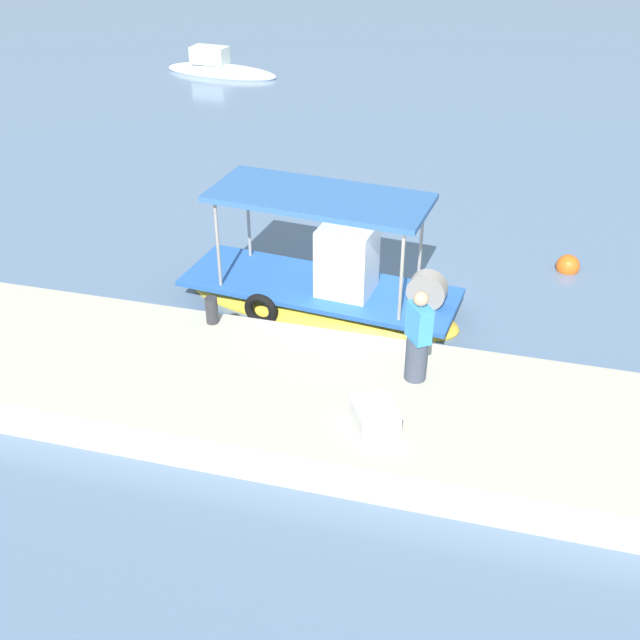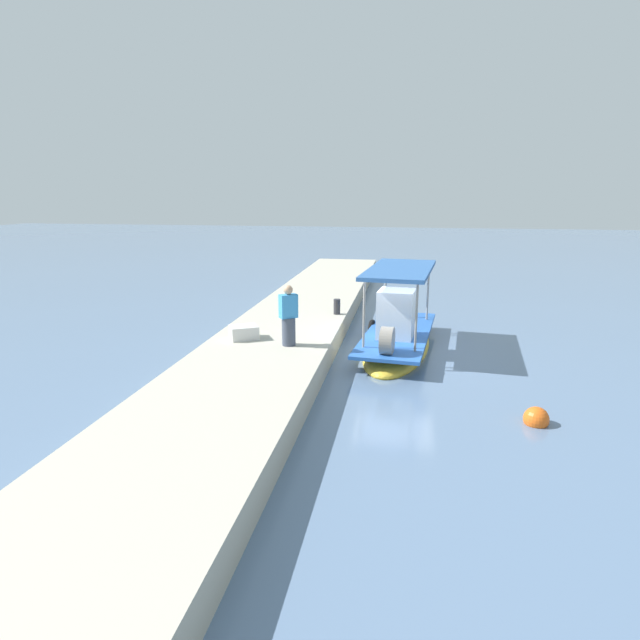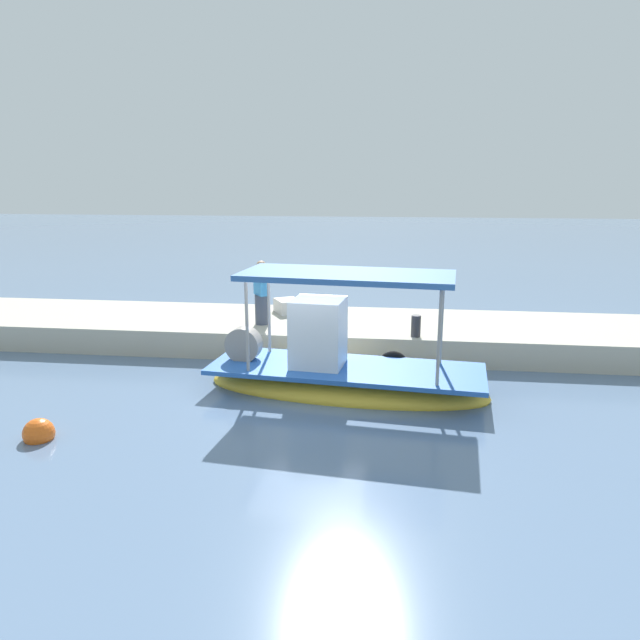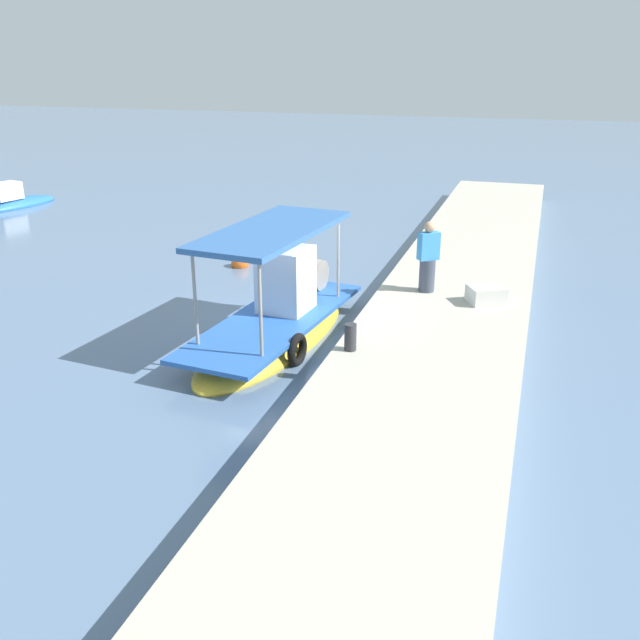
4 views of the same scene
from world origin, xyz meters
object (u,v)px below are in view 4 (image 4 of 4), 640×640
main_fishing_boat (277,321)px  fisherman_near_bollard (428,260)px  cargo_crate (486,295)px  marker_buoy (240,263)px  moored_boat_near (14,203)px  mooring_bollard (350,337)px

main_fishing_boat → fisherman_near_bollard: bearing=-51.1°
cargo_crate → marker_buoy: 8.32m
moored_boat_near → cargo_crate: bearing=-112.6°
marker_buoy → moored_boat_near: size_ratio=0.13×
main_fishing_boat → moored_boat_near: (10.50, 15.96, -0.27)m
mooring_bollard → cargo_crate: mooring_bollard is taller
cargo_crate → marker_buoy: cargo_crate is taller
marker_buoy → fisherman_near_bollard: bearing=-113.9°
main_fishing_boat → moored_boat_near: 19.11m
main_fishing_boat → mooring_bollard: 2.81m
main_fishing_boat → cargo_crate: size_ratio=7.97×
mooring_bollard → moored_boat_near: bearing=56.1°
mooring_bollard → marker_buoy: (6.83, 5.37, -0.86)m
cargo_crate → marker_buoy: bearing=67.5°
fisherman_near_bollard → marker_buoy: bearing=66.1°
moored_boat_near → fisherman_near_bollard: bearing=-113.1°
cargo_crate → marker_buoy: size_ratio=1.45×
mooring_bollard → cargo_crate: bearing=-31.9°
main_fishing_boat → moored_boat_near: main_fishing_boat is taller
main_fishing_boat → cargo_crate: 4.91m
marker_buoy → moored_boat_near: 13.86m
main_fishing_boat → fisherman_near_bollard: (2.42, -3.00, 1.04)m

